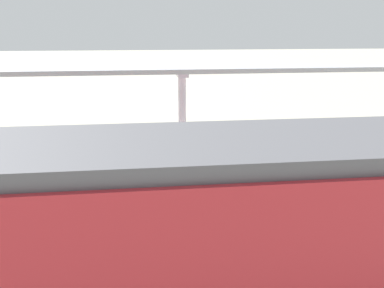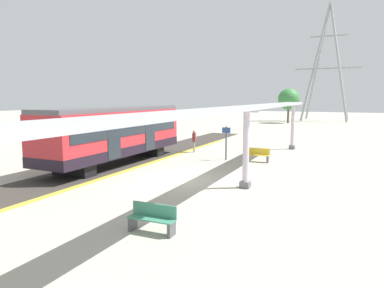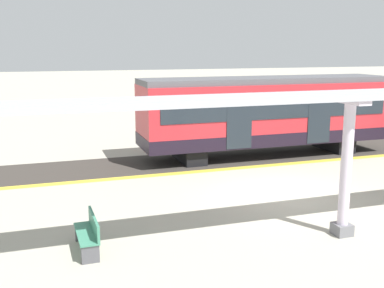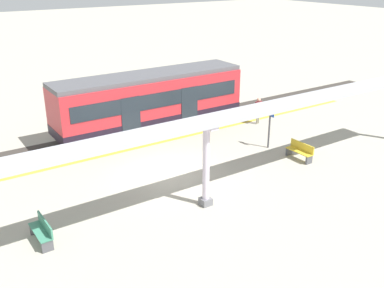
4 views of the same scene
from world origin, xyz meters
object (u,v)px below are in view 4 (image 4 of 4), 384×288
object	(u,v)px
bench_mid_platform	(300,151)
platform_info_sign	(270,124)
canopy_pillar_second	(206,165)
passenger_waiting_near_edge	(258,108)
train_near_carriage	(150,102)
bench_near_end	(43,231)

from	to	relation	value
bench_mid_platform	platform_info_sign	distance (m)	2.22
canopy_pillar_second	platform_info_sign	world-z (taller)	canopy_pillar_second
canopy_pillar_second	passenger_waiting_near_edge	size ratio (longest dim) A/B	2.12
train_near_carriage	platform_info_sign	size ratio (longest dim) A/B	5.11
train_near_carriage	bench_mid_platform	xyz separation A→B (m)	(7.73, 4.33, -1.38)
canopy_pillar_second	platform_info_sign	bearing A→B (deg)	116.31
bench_near_end	bench_mid_platform	world-z (taller)	same
train_near_carriage	platform_info_sign	xyz separation A→B (m)	(5.71, 4.04, -0.50)
bench_mid_platform	bench_near_end	bearing A→B (deg)	-89.77
bench_near_end	platform_info_sign	bearing A→B (deg)	99.31
platform_info_sign	bench_near_end	bearing A→B (deg)	-80.69
bench_near_end	bench_mid_platform	bearing A→B (deg)	90.23
canopy_pillar_second	bench_mid_platform	size ratio (longest dim) A/B	2.34
bench_near_end	platform_info_sign	size ratio (longest dim) A/B	0.69
train_near_carriage	bench_near_end	xyz separation A→B (m)	(7.78, -8.59, -1.38)
canopy_pillar_second	platform_info_sign	xyz separation A→B (m)	(-3.14, 6.35, -0.46)
passenger_waiting_near_edge	bench_mid_platform	bearing A→B (deg)	-19.19
platform_info_sign	passenger_waiting_near_edge	xyz separation A→B (m)	(-3.23, 2.11, -0.29)
bench_near_end	passenger_waiting_near_edge	world-z (taller)	passenger_waiting_near_edge
train_near_carriage	canopy_pillar_second	distance (m)	9.15
canopy_pillar_second	passenger_waiting_near_edge	bearing A→B (deg)	126.98
canopy_pillar_second	platform_info_sign	size ratio (longest dim) A/B	1.60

